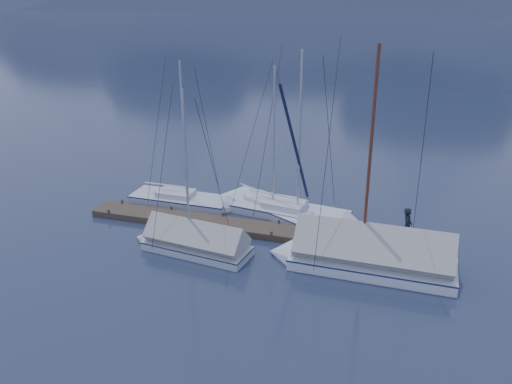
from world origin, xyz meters
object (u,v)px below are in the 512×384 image
Objects in this scene: sailboat_open_left at (194,202)px; person at (407,226)px; sailboat_covered_far at (188,242)px; sailboat_covered_near at (358,256)px; sailboat_open_mid at (279,212)px; sailboat_open_right at (306,216)px.

sailboat_open_left is 11.92m from person.
sailboat_covered_far is 10.26m from person.
person is (1.93, 2.28, 0.71)m from sailboat_covered_near.
sailboat_covered_near is at bearing -43.51° from sailboat_open_mid.
sailboat_covered_near is at bearing -24.51° from sailboat_open_left.
sailboat_covered_far is (-4.57, -5.17, 0.24)m from sailboat_open_right.
sailboat_covered_far is at bearing -69.89° from sailboat_open_left.
person is (9.78, 3.01, 0.84)m from sailboat_covered_far.
person is at bearing -18.67° from sailboat_open_mid.
sailboat_open_mid reaches higher than person.
sailboat_open_right is at bearing -4.49° from sailboat_open_mid.
sailboat_covered_near reaches higher than sailboat_open_right.
sailboat_open_right reaches higher than sailboat_open_left.
sailboat_covered_far is at bearing -119.95° from sailboat_open_mid.
sailboat_open_left is at bearing 110.11° from sailboat_covered_far.
sailboat_open_right reaches higher than sailboat_covered_far.
sailboat_open_mid is at bearing 175.51° from sailboat_open_right.
sailboat_open_right is at bearing 64.01° from person.
sailboat_open_left is 5.52m from sailboat_covered_far.
sailboat_open_left is at bearing 155.49° from sailboat_covered_near.
person is (11.67, -2.16, 1.10)m from sailboat_open_left.
person is (5.21, -2.15, 1.08)m from sailboat_open_right.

